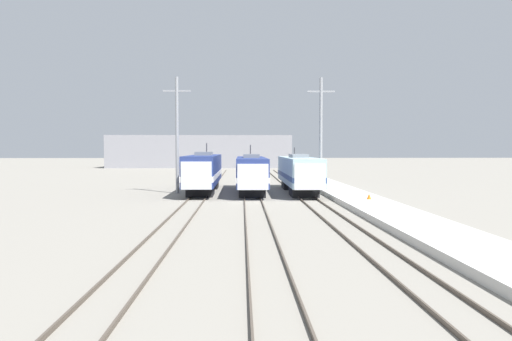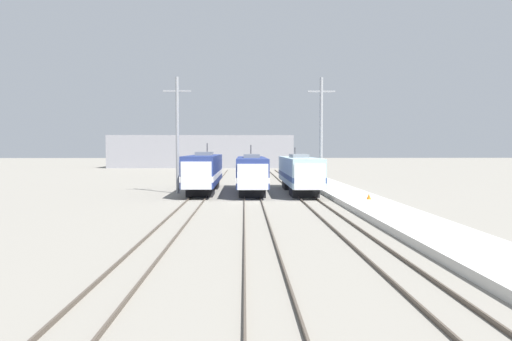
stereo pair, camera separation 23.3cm
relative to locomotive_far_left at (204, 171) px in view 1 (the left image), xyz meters
name	(u,v)px [view 1 (the left image)]	position (x,y,z in m)	size (l,w,h in m)	color
ground_plane	(253,200)	(4.89, -8.56, -2.14)	(400.00, 400.00, 0.00)	gray
rail_pair_far_left	(196,200)	(0.00, -8.56, -2.07)	(1.51, 120.00, 0.15)	#4C4238
rail_pair_center	(253,200)	(4.89, -8.56, -2.07)	(1.51, 120.00, 0.15)	#4C4238
rail_pair_far_right	(309,199)	(9.77, -8.56, -2.07)	(1.51, 120.00, 0.15)	#4C4238
locomotive_far_left	(204,171)	(0.00, 0.00, 0.00)	(2.93, 18.04, 5.10)	black
locomotive_center	(251,173)	(4.89, -1.19, -0.10)	(2.93, 16.74, 4.90)	black
locomotive_far_right	(299,173)	(9.77, -0.84, -0.10)	(2.97, 17.57, 4.62)	#232326
catenary_tower_left	(177,133)	(-2.54, -1.39, 3.92)	(2.79, 0.32, 11.63)	gray
catenary_tower_right	(321,133)	(11.91, -1.39, 3.92)	(2.79, 0.32, 11.63)	gray
platform	(355,198)	(13.79, -8.56, -1.93)	(4.00, 120.00, 0.42)	beige
traffic_cone	(369,196)	(14.15, -11.93, -1.49)	(0.37, 0.37, 0.47)	orange
depot_building	(201,152)	(-5.96, 69.78, 1.66)	(43.01, 13.61, 7.61)	gray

